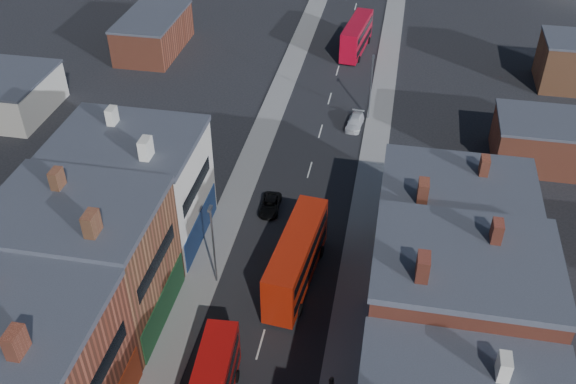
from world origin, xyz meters
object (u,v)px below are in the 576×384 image
at_px(bus_1, 296,258).
at_px(car_3, 355,122).
at_px(bus_2, 357,36).
at_px(car_2, 270,205).

height_order(bus_1, car_3, bus_1).
relative_size(bus_1, car_3, 2.73).
bearing_deg(bus_2, car_2, -89.66).
distance_m(bus_2, car_2, 38.30).
bearing_deg(bus_1, bus_2, 95.33).
height_order(car_2, car_3, car_3).
relative_size(car_2, car_3, 0.95).
xyz_separation_m(bus_2, car_2, (-4.52, -37.99, -1.88)).
xyz_separation_m(bus_1, car_2, (-4.25, 9.22, -2.09)).
bearing_deg(bus_1, car_2, 120.41).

